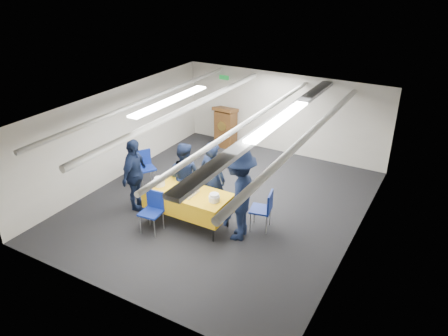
{
  "coord_description": "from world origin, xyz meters",
  "views": [
    {
      "loc": [
        4.34,
        -7.54,
        5.15
      ],
      "look_at": [
        0.18,
        -0.2,
        1.05
      ],
      "focal_mm": 35.0,
      "sensor_mm": 36.0,
      "label": 1
    }
  ],
  "objects_px": {
    "sheet_cake": "(184,191)",
    "podium": "(226,127)",
    "chair_near": "(153,207)",
    "sailor_a": "(213,178)",
    "chair_right": "(265,207)",
    "sailor_c": "(135,175)",
    "sailor_b": "(184,176)",
    "chair_left": "(145,164)",
    "sailor_d": "(238,195)",
    "serving_table": "(188,201)"
  },
  "relations": [
    {
      "from": "sheet_cake",
      "to": "podium",
      "type": "height_order",
      "value": "podium"
    },
    {
      "from": "chair_near",
      "to": "sailor_a",
      "type": "bearing_deg",
      "value": 59.38
    },
    {
      "from": "chair_right",
      "to": "podium",
      "type": "bearing_deg",
      "value": 129.55
    },
    {
      "from": "podium",
      "to": "sailor_c",
      "type": "relative_size",
      "value": 0.75
    },
    {
      "from": "chair_right",
      "to": "sheet_cake",
      "type": "bearing_deg",
      "value": -155.97
    },
    {
      "from": "podium",
      "to": "sailor_b",
      "type": "distance_m",
      "value": 3.68
    },
    {
      "from": "chair_near",
      "to": "podium",
      "type": "bearing_deg",
      "value": 101.0
    },
    {
      "from": "chair_left",
      "to": "sailor_d",
      "type": "relative_size",
      "value": 0.45
    },
    {
      "from": "sailor_c",
      "to": "sailor_d",
      "type": "bearing_deg",
      "value": -100.51
    },
    {
      "from": "podium",
      "to": "sailor_a",
      "type": "height_order",
      "value": "sailor_a"
    },
    {
      "from": "podium",
      "to": "chair_left",
      "type": "xyz_separation_m",
      "value": [
        -0.56,
        -3.09,
        -0.08
      ]
    },
    {
      "from": "serving_table",
      "to": "podium",
      "type": "xyz_separation_m",
      "value": [
        -1.4,
        4.1,
        0.05
      ]
    },
    {
      "from": "sheet_cake",
      "to": "sailor_c",
      "type": "relative_size",
      "value": 0.31
    },
    {
      "from": "chair_right",
      "to": "sailor_a",
      "type": "relative_size",
      "value": 0.51
    },
    {
      "from": "chair_right",
      "to": "sailor_b",
      "type": "relative_size",
      "value": 0.56
    },
    {
      "from": "sailor_b",
      "to": "podium",
      "type": "bearing_deg",
      "value": -88.35
    },
    {
      "from": "sailor_b",
      "to": "sailor_d",
      "type": "xyz_separation_m",
      "value": [
        1.59,
        -0.44,
        0.18
      ]
    },
    {
      "from": "sailor_a",
      "to": "sheet_cake",
      "type": "bearing_deg",
      "value": 76.79
    },
    {
      "from": "sailor_a",
      "to": "sailor_b",
      "type": "height_order",
      "value": "sailor_a"
    },
    {
      "from": "chair_right",
      "to": "sailor_b",
      "type": "bearing_deg",
      "value": -177.89
    },
    {
      "from": "chair_right",
      "to": "sailor_d",
      "type": "bearing_deg",
      "value": -124.89
    },
    {
      "from": "serving_table",
      "to": "chair_near",
      "type": "xyz_separation_m",
      "value": [
        -0.5,
        -0.53,
        -0.03
      ]
    },
    {
      "from": "serving_table",
      "to": "chair_right",
      "type": "relative_size",
      "value": 2.09
    },
    {
      "from": "chair_left",
      "to": "sailor_c",
      "type": "height_order",
      "value": "sailor_c"
    },
    {
      "from": "sheet_cake",
      "to": "podium",
      "type": "xyz_separation_m",
      "value": [
        -1.36,
        4.16,
        -0.2
      ]
    },
    {
      "from": "sheet_cake",
      "to": "serving_table",
      "type": "bearing_deg",
      "value": 58.99
    },
    {
      "from": "chair_left",
      "to": "sailor_a",
      "type": "relative_size",
      "value": 0.51
    },
    {
      "from": "sailor_d",
      "to": "sailor_b",
      "type": "bearing_deg",
      "value": -113.89
    },
    {
      "from": "sailor_d",
      "to": "chair_left",
      "type": "bearing_deg",
      "value": -114.88
    },
    {
      "from": "podium",
      "to": "sailor_c",
      "type": "distance_m",
      "value": 4.13
    },
    {
      "from": "podium",
      "to": "chair_right",
      "type": "relative_size",
      "value": 1.44
    },
    {
      "from": "sheet_cake",
      "to": "sailor_d",
      "type": "distance_m",
      "value": 1.19
    },
    {
      "from": "chair_near",
      "to": "chair_right",
      "type": "bearing_deg",
      "value": 30.13
    },
    {
      "from": "chair_near",
      "to": "sailor_b",
      "type": "height_order",
      "value": "sailor_b"
    },
    {
      "from": "chair_near",
      "to": "chair_right",
      "type": "distance_m",
      "value": 2.29
    },
    {
      "from": "sailor_c",
      "to": "sailor_d",
      "type": "height_order",
      "value": "sailor_d"
    },
    {
      "from": "podium",
      "to": "chair_left",
      "type": "relative_size",
      "value": 1.44
    },
    {
      "from": "sheet_cake",
      "to": "sailor_d",
      "type": "relative_size",
      "value": 0.27
    },
    {
      "from": "chair_left",
      "to": "sailor_d",
      "type": "height_order",
      "value": "sailor_d"
    },
    {
      "from": "podium",
      "to": "sailor_c",
      "type": "xyz_separation_m",
      "value": [
        0.02,
        -4.12,
        0.22
      ]
    },
    {
      "from": "podium",
      "to": "sailor_d",
      "type": "bearing_deg",
      "value": -57.7
    },
    {
      "from": "serving_table",
      "to": "chair_left",
      "type": "bearing_deg",
      "value": 152.7
    },
    {
      "from": "chair_near",
      "to": "sailor_d",
      "type": "relative_size",
      "value": 0.45
    },
    {
      "from": "sheet_cake",
      "to": "chair_left",
      "type": "relative_size",
      "value": 0.6
    },
    {
      "from": "sailor_b",
      "to": "sailor_c",
      "type": "xyz_separation_m",
      "value": [
        -0.91,
        -0.56,
        0.05
      ]
    },
    {
      "from": "sheet_cake",
      "to": "chair_right",
      "type": "distance_m",
      "value": 1.69
    },
    {
      "from": "sailor_b",
      "to": "sailor_d",
      "type": "relative_size",
      "value": 0.81
    },
    {
      "from": "sheet_cake",
      "to": "sailor_b",
      "type": "xyz_separation_m",
      "value": [
        -0.42,
        0.61,
        -0.03
      ]
    },
    {
      "from": "chair_near",
      "to": "chair_left",
      "type": "xyz_separation_m",
      "value": [
        -1.46,
        1.54,
        0.0
      ]
    },
    {
      "from": "chair_right",
      "to": "sailor_d",
      "type": "distance_m",
      "value": 0.76
    }
  ]
}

